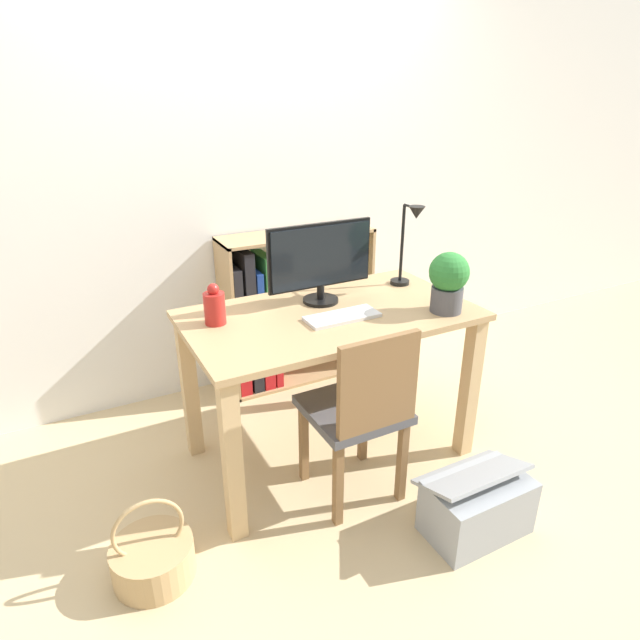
{
  "coord_description": "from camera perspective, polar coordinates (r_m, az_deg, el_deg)",
  "views": [
    {
      "loc": [
        -1.09,
        -1.98,
        1.71
      ],
      "look_at": [
        0.0,
        0.1,
        0.69
      ],
      "focal_mm": 30.0,
      "sensor_mm": 36.0,
      "label": 1
    }
  ],
  "objects": [
    {
      "name": "monitor",
      "position": [
        2.5,
        0.04,
        6.55
      ],
      "size": [
        0.53,
        0.17,
        0.38
      ],
      "color": "black",
      "rests_on": "desk"
    },
    {
      "name": "wall_back",
      "position": [
        3.16,
        -7.54,
        15.75
      ],
      "size": [
        8.0,
        0.05,
        2.6
      ],
      "color": "silver",
      "rests_on": "ground_plane"
    },
    {
      "name": "potted_plant",
      "position": [
        2.47,
        13.53,
        4.16
      ],
      "size": [
        0.18,
        0.18,
        0.28
      ],
      "color": "#4C4C51",
      "rests_on": "desk"
    },
    {
      "name": "desk",
      "position": [
        2.51,
        1.06,
        -2.18
      ],
      "size": [
        1.32,
        0.74,
        0.77
      ],
      "color": "tan",
      "rests_on": "ground_plane"
    },
    {
      "name": "keyboard",
      "position": [
        2.38,
        2.39,
        0.36
      ],
      "size": [
        0.34,
        0.14,
        0.02
      ],
      "color": "silver",
      "rests_on": "desk"
    },
    {
      "name": "vase",
      "position": [
        2.34,
        -11.19,
        1.41
      ],
      "size": [
        0.09,
        0.09,
        0.18
      ],
      "color": "#B2231E",
      "rests_on": "desk"
    },
    {
      "name": "bookshelf",
      "position": [
        3.24,
        -5.33,
        0.16
      ],
      "size": [
        0.92,
        0.28,
        0.94
      ],
      "color": "tan",
      "rests_on": "ground_plane"
    },
    {
      "name": "storage_box",
      "position": [
        2.43,
        16.38,
        -18.38
      ],
      "size": [
        0.44,
        0.3,
        0.31
      ],
      "color": "#999EA3",
      "rests_on": "ground_plane"
    },
    {
      "name": "ground_plane",
      "position": [
        2.84,
        0.96,
        -13.73
      ],
      "size": [
        10.0,
        10.0,
        0.0
      ],
      "primitive_type": "plane",
      "color": "#CCB284"
    },
    {
      "name": "chair",
      "position": [
        2.3,
        4.35,
        -9.45
      ],
      "size": [
        0.4,
        0.4,
        0.85
      ],
      "rotation": [
        0.0,
        0.0,
        -0.12
      ],
      "color": "#4C4C51",
      "rests_on": "ground_plane"
    },
    {
      "name": "basket",
      "position": [
        2.3,
        -17.39,
        -23.02
      ],
      "size": [
        0.31,
        0.31,
        0.36
      ],
      "color": "tan",
      "rests_on": "ground_plane"
    },
    {
      "name": "desk_lamp",
      "position": [
        2.72,
        9.5,
        8.63
      ],
      "size": [
        0.1,
        0.19,
        0.42
      ],
      "color": "black",
      "rests_on": "desk"
    }
  ]
}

